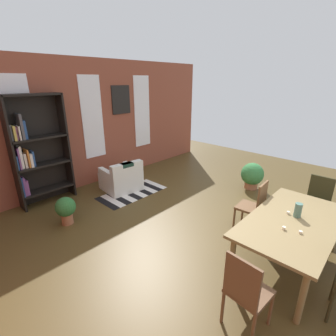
% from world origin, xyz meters
% --- Properties ---
extents(ground_plane, '(10.77, 10.77, 0.00)m').
position_xyz_m(ground_plane, '(0.00, 0.00, 0.00)').
color(ground_plane, '#4F3E1D').
extents(back_wall_brick, '(7.82, 0.12, 3.02)m').
position_xyz_m(back_wall_brick, '(0.00, 4.20, 1.51)').
color(back_wall_brick, brown).
rests_on(back_wall_brick, ground).
extents(window_pane_0, '(0.55, 0.02, 1.97)m').
position_xyz_m(window_pane_0, '(-1.59, 4.13, 1.66)').
color(window_pane_0, white).
extents(window_pane_1, '(0.55, 0.02, 1.97)m').
position_xyz_m(window_pane_1, '(0.00, 4.13, 1.66)').
color(window_pane_1, white).
extents(window_pane_2, '(0.55, 0.02, 1.97)m').
position_xyz_m(window_pane_2, '(1.59, 4.13, 1.66)').
color(window_pane_2, white).
extents(dining_table, '(1.92, 1.03, 0.74)m').
position_xyz_m(dining_table, '(0.16, -0.59, 0.67)').
color(dining_table, olive).
rests_on(dining_table, ground).
extents(vase_on_table, '(0.10, 0.10, 0.20)m').
position_xyz_m(vase_on_table, '(0.28, -0.59, 0.84)').
color(vase_on_table, '#4C7266').
rests_on(vase_on_table, dining_table).
extents(tealight_candle_0, '(0.04, 0.04, 0.03)m').
position_xyz_m(tealight_candle_0, '(-0.11, -0.75, 0.76)').
color(tealight_candle_0, silver).
rests_on(tealight_candle_0, dining_table).
extents(tealight_candle_1, '(0.04, 0.04, 0.04)m').
position_xyz_m(tealight_candle_1, '(-0.17, -0.57, 0.76)').
color(tealight_candle_1, silver).
rests_on(tealight_candle_1, dining_table).
extents(tealight_candle_2, '(0.04, 0.04, 0.04)m').
position_xyz_m(tealight_candle_2, '(0.27, -0.47, 0.76)').
color(tealight_candle_2, silver).
rests_on(tealight_candle_2, dining_table).
extents(dining_chair_far_right, '(0.43, 0.43, 0.95)m').
position_xyz_m(dining_chair_far_right, '(0.60, 0.15, 0.51)').
color(dining_chair_far_right, brown).
rests_on(dining_chair_far_right, ground).
extents(dining_chair_head_left, '(0.43, 0.43, 0.95)m').
position_xyz_m(dining_chair_head_left, '(-1.17, -0.58, 0.51)').
color(dining_chair_head_left, brown).
rests_on(dining_chair_head_left, ground).
extents(dining_chair_head_right, '(0.40, 0.40, 0.95)m').
position_xyz_m(dining_chair_head_right, '(1.50, -0.59, 0.51)').
color(dining_chair_head_right, '#302E18').
rests_on(dining_chair_head_right, ground).
extents(bookshelf_tall, '(1.10, 0.34, 2.29)m').
position_xyz_m(bookshelf_tall, '(-1.45, 3.95, 1.17)').
color(bookshelf_tall, black).
rests_on(bookshelf_tall, ground).
extents(armchair_white, '(0.88, 0.88, 0.75)m').
position_xyz_m(armchair_white, '(0.11, 3.25, 0.28)').
color(armchair_white, white).
rests_on(armchair_white, ground).
extents(potted_plant_by_shelf, '(0.36, 0.36, 0.53)m').
position_xyz_m(potted_plant_by_shelf, '(-1.51, 2.76, 0.31)').
color(potted_plant_by_shelf, '#9E6042').
rests_on(potted_plant_by_shelf, ground).
extents(potted_plant_corner, '(0.54, 0.54, 0.65)m').
position_xyz_m(potted_plant_corner, '(2.34, 0.99, 0.35)').
color(potted_plant_corner, '#9E6042').
rests_on(potted_plant_corner, ground).
extents(striped_rug, '(1.59, 0.78, 0.01)m').
position_xyz_m(striped_rug, '(0.15, 2.91, 0.00)').
color(striped_rug, black).
rests_on(striped_rug, ground).
extents(framed_picture, '(0.56, 0.03, 0.72)m').
position_xyz_m(framed_picture, '(0.87, 4.13, 2.04)').
color(framed_picture, black).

